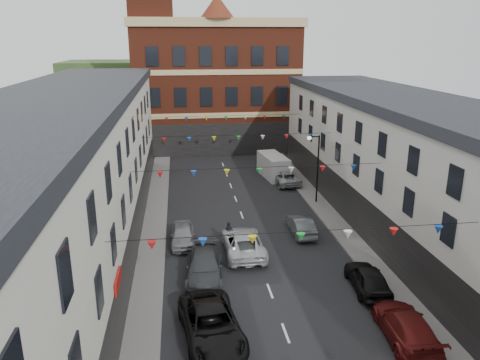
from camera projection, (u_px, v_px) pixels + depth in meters
name	position (u px, v px, depth m)	size (l,w,h in m)	color
ground	(270.00, 291.00, 26.52)	(160.00, 160.00, 0.00)	black
pavement_left	(148.00, 280.00, 27.54)	(1.80, 64.00, 0.15)	#605E5B
pavement_right	(372.00, 266.00, 29.26)	(1.80, 64.00, 0.15)	#605E5B
terrace_left	(47.00, 206.00, 24.45)	(8.40, 56.00, 10.70)	silver
terrace_right	(465.00, 196.00, 27.53)	(8.40, 56.00, 9.70)	#B8B4AC
civic_building	(215.00, 84.00, 60.16)	(20.60, 13.30, 18.50)	maroon
clock_tower	(152.00, 28.00, 54.45)	(5.60, 5.60, 30.00)	maroon
distant_hill	(182.00, 89.00, 83.39)	(40.00, 14.00, 10.00)	#2A4821
street_lamp	(315.00, 160.00, 39.49)	(1.10, 0.36, 6.00)	black
car_left_c	(211.00, 325.00, 22.05)	(2.62, 5.68, 1.58)	black
car_left_d	(204.00, 267.00, 27.73)	(2.13, 5.24, 1.52)	#36393C
car_left_e	(183.00, 235.00, 32.41)	(1.63, 4.05, 1.38)	gray
car_right_c	(406.00, 326.00, 22.02)	(2.05, 5.05, 1.47)	#5E1412
car_right_d	(368.00, 278.00, 26.42)	(1.75, 4.35, 1.48)	black
car_right_e	(301.00, 226.00, 34.05)	(1.40, 4.02, 1.33)	#52565A
car_right_f	(286.00, 177.00, 45.86)	(2.20, 4.78, 1.33)	#9A9D9E
moving_car	(243.00, 243.00, 30.98)	(2.56, 5.55, 1.54)	silver
white_van	(273.00, 166.00, 48.11)	(1.99, 5.17, 2.29)	beige
pedestrian	(229.00, 233.00, 32.39)	(0.58, 0.38, 1.59)	black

